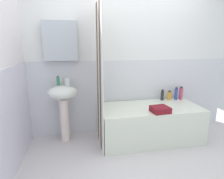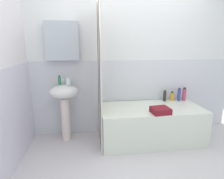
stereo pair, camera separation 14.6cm
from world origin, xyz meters
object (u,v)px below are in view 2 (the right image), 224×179
shampoo_bottle (179,95)px  towel_folded (160,110)px  toothbrush_cup (68,82)px  body_wash_bottle (184,94)px  sink (65,100)px  conditioner_bottle (172,96)px  soap_dispenser (60,80)px  lotion_bottle (165,96)px  bathtub (150,123)px

shampoo_bottle → towel_folded: (-0.53, -0.52, -0.06)m
toothbrush_cup → body_wash_bottle: toothbrush_cup is taller
sink → conditioner_bottle: (1.75, 0.11, -0.03)m
conditioner_bottle → towel_folded: bearing=-127.6°
soap_dispenser → towel_folded: bearing=-19.1°
soap_dispenser → towel_folded: soap_dispenser is taller
toothbrush_cup → lotion_bottle: toothbrush_cup is taller
soap_dispenser → conditioner_bottle: size_ratio=0.92×
toothbrush_cup → conditioner_bottle: (1.68, 0.11, -0.32)m
toothbrush_cup → shampoo_bottle: 1.81m
toothbrush_cup → body_wash_bottle: size_ratio=0.46×
sink → toothbrush_cup: (0.07, 0.00, 0.28)m
sink → bathtub: bearing=-7.8°
soap_dispenser → shampoo_bottle: bearing=1.2°
sink → bathtub: size_ratio=0.57×
shampoo_bottle → towel_folded: 0.74m
sink → body_wash_bottle: size_ratio=3.90×
sink → towel_folded: size_ratio=3.60×
toothbrush_cup → body_wash_bottle: (1.88, 0.10, -0.28)m
bathtub → toothbrush_cup: bearing=171.8°
body_wash_bottle → conditioner_bottle: (-0.20, 0.01, -0.03)m
shampoo_bottle → conditioner_bottle: size_ratio=1.37×
toothbrush_cup → shampoo_bottle: (1.79, 0.09, -0.29)m
shampoo_bottle → conditioner_bottle: shampoo_bottle is taller
toothbrush_cup → towel_folded: toothbrush_cup is taller
sink → shampoo_bottle: 1.86m
soap_dispenser → lotion_bottle: size_ratio=0.80×
soap_dispenser → lotion_bottle: soap_dispenser is taller
sink → body_wash_bottle: bearing=2.8°
toothbrush_cup → sink: bearing=-179.9°
conditioner_bottle → soap_dispenser: bearing=-178.2°
bathtub → towel_folded: 0.40m
towel_folded → lotion_bottle: bearing=62.1°
soap_dispenser → conditioner_bottle: soap_dispenser is taller
lotion_bottle → bathtub: bearing=-138.9°
shampoo_bottle → lotion_bottle: (-0.24, 0.01, -0.02)m
conditioner_bottle → lotion_bottle: bearing=-179.4°
sink → toothbrush_cup: bearing=0.1°
toothbrush_cup → bathtub: 1.39m
bathtub → conditioner_bottle: 0.63m
toothbrush_cup → towel_folded: size_ratio=0.42×
bathtub → soap_dispenser: bearing=170.5°
soap_dispenser → conditioner_bottle: bearing=1.8°
soap_dispenser → shampoo_bottle: soap_dispenser is taller
body_wash_bottle → towel_folded: bearing=-139.7°
soap_dispenser → toothbrush_cup: (0.13, -0.05, -0.01)m
body_wash_bottle → lotion_bottle: bearing=178.2°
sink → shampoo_bottle: size_ratio=3.99×
conditioner_bottle → toothbrush_cup: bearing=-176.3°
shampoo_bottle → lotion_bottle: size_ratio=1.19×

